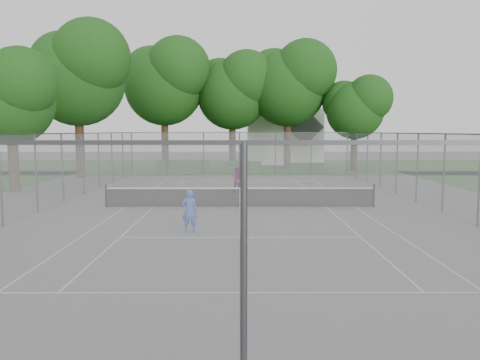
{
  "coord_description": "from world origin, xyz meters",
  "views": [
    {
      "loc": [
        -0.05,
        -22.07,
        3.62
      ],
      "look_at": [
        0.0,
        1.0,
        1.2
      ],
      "focal_mm": 35.0,
      "sensor_mm": 36.0,
      "label": 1
    }
  ],
  "objects_px": {
    "house": "(284,127)",
    "woman_player": "(238,180)",
    "girl_player": "(190,211)",
    "tennis_net": "(240,197)"
  },
  "relations": [
    {
      "from": "house",
      "to": "woman_player",
      "type": "relative_size",
      "value": 6.58
    },
    {
      "from": "house",
      "to": "woman_player",
      "type": "bearing_deg",
      "value": -101.19
    },
    {
      "from": "girl_player",
      "to": "woman_player",
      "type": "xyz_separation_m",
      "value": [
        1.73,
        10.48,
        -0.02
      ]
    },
    {
      "from": "woman_player",
      "to": "tennis_net",
      "type": "bearing_deg",
      "value": -94.69
    },
    {
      "from": "tennis_net",
      "to": "girl_player",
      "type": "bearing_deg",
      "value": -108.26
    },
    {
      "from": "girl_player",
      "to": "woman_player",
      "type": "distance_m",
      "value": 10.62
    },
    {
      "from": "house",
      "to": "girl_player",
      "type": "bearing_deg",
      "value": -100.66
    },
    {
      "from": "house",
      "to": "woman_player",
      "type": "height_order",
      "value": "house"
    },
    {
      "from": "tennis_net",
      "to": "woman_player",
      "type": "relative_size",
      "value": 8.48
    },
    {
      "from": "girl_player",
      "to": "woman_player",
      "type": "bearing_deg",
      "value": -103.93
    }
  ]
}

